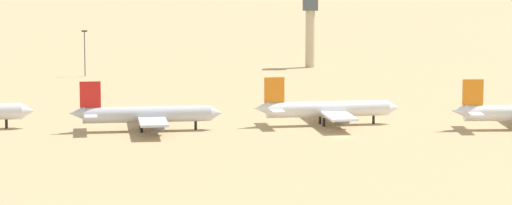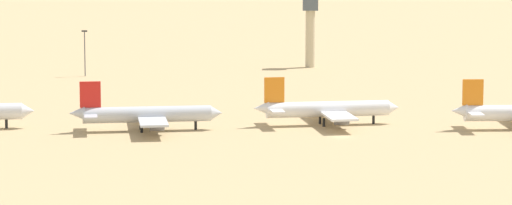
% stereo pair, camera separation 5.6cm
% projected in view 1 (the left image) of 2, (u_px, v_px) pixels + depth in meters
% --- Properties ---
extents(ground, '(4000.00, 4000.00, 0.00)m').
position_uv_depth(ground, '(341.00, 137.00, 287.38)').
color(ground, tan).
extents(parked_jet_red_1, '(35.57, 30.35, 11.79)m').
position_uv_depth(parked_jet_red_1, '(146.00, 115.00, 295.01)').
color(parked_jet_red_1, silver).
rests_on(parked_jet_red_1, ground).
extents(parked_jet_orange_2, '(35.43, 30.30, 11.76)m').
position_uv_depth(parked_jet_orange_2, '(326.00, 109.00, 303.75)').
color(parked_jet_orange_2, white).
rests_on(parked_jet_orange_2, ground).
extents(control_tower, '(5.20, 5.20, 24.74)m').
position_uv_depth(control_tower, '(310.00, 23.00, 428.66)').
color(control_tower, '#C6B793').
rests_on(control_tower, ground).
extents(light_pole_west, '(1.80, 0.50, 14.63)m').
position_uv_depth(light_pole_west, '(85.00, 50.00, 403.61)').
color(light_pole_west, '#59595E').
rests_on(light_pole_west, ground).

